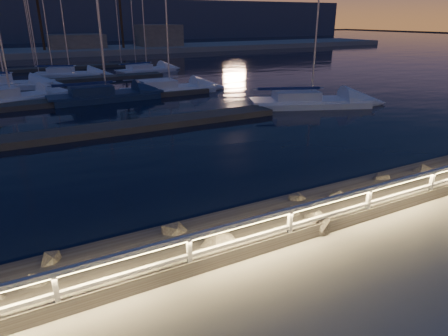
{
  "coord_description": "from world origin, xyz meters",
  "views": [
    {
      "loc": [
        -5.2,
        -7.63,
        5.87
      ],
      "look_at": [
        1.12,
        4.0,
        0.86
      ],
      "focal_mm": 32.0,
      "sensor_mm": 36.0,
      "label": 1
    }
  ],
  "objects_px": {
    "guard_rail": "(257,227)",
    "sailboat_c": "(167,88)",
    "sailboat_j": "(3,84)",
    "sailboat_f": "(8,98)",
    "sailboat_l": "(145,69)",
    "sailboat_g": "(103,95)",
    "sailboat_d": "(308,101)",
    "sailboat_k": "(68,73)"
  },
  "relations": [
    {
      "from": "guard_rail",
      "to": "sailboat_f",
      "type": "height_order",
      "value": "sailboat_f"
    },
    {
      "from": "sailboat_d",
      "to": "sailboat_j",
      "type": "height_order",
      "value": "sailboat_d"
    },
    {
      "from": "guard_rail",
      "to": "sailboat_d",
      "type": "bearing_deg",
      "value": 46.85
    },
    {
      "from": "guard_rail",
      "to": "sailboat_g",
      "type": "bearing_deg",
      "value": 85.98
    },
    {
      "from": "sailboat_f",
      "to": "sailboat_g",
      "type": "height_order",
      "value": "sailboat_g"
    },
    {
      "from": "sailboat_k",
      "to": "sailboat_l",
      "type": "bearing_deg",
      "value": 17.94
    },
    {
      "from": "sailboat_c",
      "to": "sailboat_k",
      "type": "bearing_deg",
      "value": 113.19
    },
    {
      "from": "sailboat_l",
      "to": "sailboat_c",
      "type": "bearing_deg",
      "value": -113.01
    },
    {
      "from": "sailboat_c",
      "to": "sailboat_j",
      "type": "height_order",
      "value": "sailboat_j"
    },
    {
      "from": "sailboat_f",
      "to": "sailboat_k",
      "type": "xyz_separation_m",
      "value": [
        6.59,
        14.08,
        -0.06
      ]
    },
    {
      "from": "sailboat_f",
      "to": "sailboat_g",
      "type": "distance_m",
      "value": 7.28
    },
    {
      "from": "sailboat_c",
      "to": "sailboat_f",
      "type": "distance_m",
      "value": 12.91
    },
    {
      "from": "sailboat_j",
      "to": "sailboat_l",
      "type": "height_order",
      "value": "sailboat_j"
    },
    {
      "from": "sailboat_g",
      "to": "sailboat_l",
      "type": "height_order",
      "value": "sailboat_g"
    },
    {
      "from": "sailboat_l",
      "to": "sailboat_d",
      "type": "bearing_deg",
      "value": -92.06
    },
    {
      "from": "sailboat_f",
      "to": "sailboat_g",
      "type": "xyz_separation_m",
      "value": [
        6.97,
        -2.1,
        -0.01
      ]
    },
    {
      "from": "guard_rail",
      "to": "sailboat_c",
      "type": "relative_size",
      "value": 3.0
    },
    {
      "from": "sailboat_c",
      "to": "sailboat_f",
      "type": "relative_size",
      "value": 0.99
    },
    {
      "from": "guard_rail",
      "to": "sailboat_j",
      "type": "distance_m",
      "value": 37.09
    },
    {
      "from": "sailboat_j",
      "to": "guard_rail",
      "type": "bearing_deg",
      "value": -65.27
    },
    {
      "from": "guard_rail",
      "to": "sailboat_g",
      "type": "relative_size",
      "value": 2.84
    },
    {
      "from": "sailboat_d",
      "to": "sailboat_l",
      "type": "xyz_separation_m",
      "value": [
        -4.65,
        25.64,
        -0.05
      ]
    },
    {
      "from": "guard_rail",
      "to": "sailboat_j",
      "type": "bearing_deg",
      "value": 98.31
    },
    {
      "from": "sailboat_j",
      "to": "sailboat_k",
      "type": "xyz_separation_m",
      "value": [
        6.81,
        5.61,
        -0.06
      ]
    },
    {
      "from": "sailboat_c",
      "to": "sailboat_k",
      "type": "xyz_separation_m",
      "value": [
        -6.24,
        15.56,
        -0.03
      ]
    },
    {
      "from": "guard_rail",
      "to": "sailboat_l",
      "type": "xyz_separation_m",
      "value": [
        10.54,
        41.84,
        -0.97
      ]
    },
    {
      "from": "sailboat_d",
      "to": "sailboat_g",
      "type": "bearing_deg",
      "value": 165.71
    },
    {
      "from": "sailboat_l",
      "to": "sailboat_g",
      "type": "bearing_deg",
      "value": -131.31
    },
    {
      "from": "guard_rail",
      "to": "sailboat_c",
      "type": "bearing_deg",
      "value": 73.95
    },
    {
      "from": "guard_rail",
      "to": "sailboat_k",
      "type": "height_order",
      "value": "sailboat_k"
    },
    {
      "from": "sailboat_d",
      "to": "sailboat_j",
      "type": "distance_m",
      "value": 29.02
    },
    {
      "from": "guard_rail",
      "to": "sailboat_k",
      "type": "xyz_separation_m",
      "value": [
        1.45,
        42.3,
        -0.96
      ]
    },
    {
      "from": "sailboat_f",
      "to": "guard_rail",
      "type": "bearing_deg",
      "value": -95.83
    },
    {
      "from": "sailboat_f",
      "to": "sailboat_k",
      "type": "bearing_deg",
      "value": 48.78
    },
    {
      "from": "sailboat_k",
      "to": "sailboat_l",
      "type": "height_order",
      "value": "sailboat_l"
    },
    {
      "from": "sailboat_c",
      "to": "sailboat_l",
      "type": "xyz_separation_m",
      "value": [
        2.84,
        15.1,
        -0.05
      ]
    },
    {
      "from": "guard_rail",
      "to": "sailboat_f",
      "type": "bearing_deg",
      "value": 100.32
    },
    {
      "from": "sailboat_j",
      "to": "sailboat_l",
      "type": "xyz_separation_m",
      "value": [
        15.9,
        5.14,
        -0.08
      ]
    },
    {
      "from": "guard_rail",
      "to": "sailboat_d",
      "type": "distance_m",
      "value": 22.22
    },
    {
      "from": "guard_rail",
      "to": "sailboat_c",
      "type": "height_order",
      "value": "sailboat_c"
    },
    {
      "from": "guard_rail",
      "to": "sailboat_j",
      "type": "height_order",
      "value": "sailboat_j"
    },
    {
      "from": "sailboat_f",
      "to": "sailboat_l",
      "type": "height_order",
      "value": "sailboat_f"
    }
  ]
}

